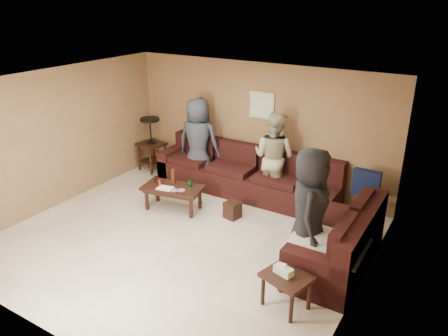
% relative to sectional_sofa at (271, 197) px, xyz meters
% --- Properties ---
extents(room, '(5.60, 5.50, 2.50)m').
position_rel_sectional_sofa_xyz_m(room, '(-0.81, -1.52, 1.34)').
color(room, beige).
rests_on(room, ground).
extents(sectional_sofa, '(4.65, 2.90, 0.97)m').
position_rel_sectional_sofa_xyz_m(sectional_sofa, '(0.00, 0.00, 0.00)').
color(sectional_sofa, black).
rests_on(sectional_sofa, ground).
extents(coffee_table, '(1.16, 0.73, 0.73)m').
position_rel_sectional_sofa_xyz_m(coffee_table, '(-1.60, -0.75, 0.06)').
color(coffee_table, black).
rests_on(coffee_table, ground).
extents(end_table_left, '(0.61, 0.61, 1.19)m').
position_rel_sectional_sofa_xyz_m(end_table_left, '(-3.16, 0.52, 0.30)').
color(end_table_left, black).
rests_on(end_table_left, ground).
extents(side_table_right, '(0.67, 0.60, 0.62)m').
position_rel_sectional_sofa_xyz_m(side_table_right, '(1.25, -2.15, 0.08)').
color(side_table_right, black).
rests_on(side_table_right, ground).
extents(waste_bin, '(0.29, 0.29, 0.30)m').
position_rel_sectional_sofa_xyz_m(waste_bin, '(-0.51, -0.47, -0.18)').
color(waste_bin, black).
rests_on(waste_bin, ground).
extents(wall_art, '(0.52, 0.04, 0.52)m').
position_rel_sectional_sofa_xyz_m(wall_art, '(-0.71, 0.96, 1.37)').
color(wall_art, tan).
rests_on(wall_art, ground).
extents(person_left, '(0.96, 0.71, 1.80)m').
position_rel_sectional_sofa_xyz_m(person_left, '(-1.88, 0.49, 0.57)').
color(person_left, '#2F3542').
rests_on(person_left, ground).
extents(person_middle, '(0.90, 0.73, 1.73)m').
position_rel_sectional_sofa_xyz_m(person_middle, '(-0.23, 0.56, 0.54)').
color(person_middle, tan).
rests_on(person_middle, ground).
extents(person_right, '(0.81, 1.02, 1.82)m').
position_rel_sectional_sofa_xyz_m(person_right, '(1.14, -1.18, 0.58)').
color(person_right, black).
rests_on(person_right, ground).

